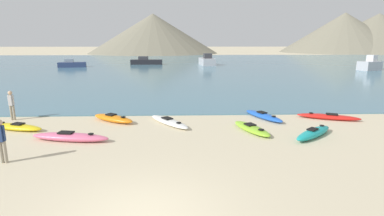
# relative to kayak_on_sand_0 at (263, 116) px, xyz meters

# --- Properties ---
(bay_water) EXTENTS (160.00, 70.00, 0.06)m
(bay_water) POSITION_rel_kayak_on_sand_0_xyz_m (-5.39, 35.81, -0.12)
(bay_water) COLOR teal
(bay_water) RESTS_ON ground_plane
(far_hill_left) EXTENTS (42.10, 42.10, 12.61)m
(far_hill_left) POSITION_rel_kayak_on_sand_0_xyz_m (-13.68, 85.82, 6.15)
(far_hill_left) COLOR gray
(far_hill_left) RESTS_ON ground_plane
(far_hill_midleft) EXTENTS (42.90, 42.90, 13.58)m
(far_hill_midleft) POSITION_rel_kayak_on_sand_0_xyz_m (52.47, 90.86, 6.64)
(far_hill_midleft) COLOR gray
(far_hill_midleft) RESTS_ON ground_plane
(far_hill_midright) EXTENTS (49.23, 49.23, 13.25)m
(far_hill_midright) POSITION_rel_kayak_on_sand_0_xyz_m (63.87, 89.76, 6.47)
(far_hill_midright) COLOR gray
(far_hill_midright) RESTS_ON ground_plane
(kayak_on_sand_0) EXTENTS (1.80, 2.82, 0.35)m
(kayak_on_sand_0) POSITION_rel_kayak_on_sand_0_xyz_m (0.00, 0.00, 0.00)
(kayak_on_sand_0) COLOR blue
(kayak_on_sand_0) RESTS_ON ground_plane
(kayak_on_sand_1) EXTENTS (3.43, 1.22, 0.39)m
(kayak_on_sand_1) POSITION_rel_kayak_on_sand_0_xyz_m (-9.06, -3.37, 0.02)
(kayak_on_sand_1) COLOR #E5668C
(kayak_on_sand_1) RESTS_ON ground_plane
(kayak_on_sand_2) EXTENTS (1.67, 2.72, 0.32)m
(kayak_on_sand_2) POSITION_rel_kayak_on_sand_0_xyz_m (-1.17, -2.26, -0.01)
(kayak_on_sand_2) COLOR #8CCC2D
(kayak_on_sand_2) RESTS_ON ground_plane
(kayak_on_sand_3) EXTENTS (2.95, 1.51, 0.34)m
(kayak_on_sand_3) POSITION_rel_kayak_on_sand_0_xyz_m (-12.18, -1.68, -0.00)
(kayak_on_sand_3) COLOR yellow
(kayak_on_sand_3) RESTS_ON ground_plane
(kayak_on_sand_4) EXTENTS (2.38, 2.94, 0.30)m
(kayak_on_sand_4) POSITION_rel_kayak_on_sand_0_xyz_m (-5.04, -0.91, -0.02)
(kayak_on_sand_4) COLOR white
(kayak_on_sand_4) RESTS_ON ground_plane
(kayak_on_sand_5) EXTENTS (2.49, 2.27, 0.41)m
(kayak_on_sand_5) POSITION_rel_kayak_on_sand_0_xyz_m (1.34, -3.20, 0.03)
(kayak_on_sand_5) COLOR teal
(kayak_on_sand_5) RESTS_ON ground_plane
(kayak_on_sand_6) EXTENTS (3.17, 1.69, 0.33)m
(kayak_on_sand_6) POSITION_rel_kayak_on_sand_0_xyz_m (3.42, -0.28, -0.01)
(kayak_on_sand_6) COLOR red
(kayak_on_sand_6) RESTS_ON ground_plane
(kayak_on_sand_7) EXTENTS (2.60, 2.09, 0.39)m
(kayak_on_sand_7) POSITION_rel_kayak_on_sand_0_xyz_m (-7.95, -0.34, 0.02)
(kayak_on_sand_7) COLOR orange
(kayak_on_sand_7) RESTS_ON ground_plane
(person_near_foreground) EXTENTS (0.31, 0.21, 1.54)m
(person_near_foreground) POSITION_rel_kayak_on_sand_0_xyz_m (-10.49, -5.62, 0.73)
(person_near_foreground) COLOR gray
(person_near_foreground) RESTS_ON ground_plane
(person_near_waterline) EXTENTS (0.32, 0.23, 1.56)m
(person_near_waterline) POSITION_rel_kayak_on_sand_0_xyz_m (-13.28, 0.13, 0.74)
(person_near_waterline) COLOR gray
(person_near_waterline) RESTS_ON ground_plane
(moored_boat_0) EXTENTS (2.57, 4.91, 1.95)m
(moored_boat_0) POSITION_rel_kayak_on_sand_0_xyz_m (-0.15, 35.07, 0.59)
(moored_boat_0) COLOR #B2B2B7
(moored_boat_0) RESTS_ON bay_water
(moored_boat_1) EXTENTS (5.36, 1.51, 1.37)m
(moored_boat_1) POSITION_rel_kayak_on_sand_0_xyz_m (-10.54, 36.94, 0.39)
(moored_boat_1) COLOR black
(moored_boat_1) RESTS_ON bay_water
(moored_boat_2) EXTENTS (3.57, 2.84, 2.09)m
(moored_boat_2) POSITION_rel_kayak_on_sand_0_xyz_m (21.74, 25.53, 0.64)
(moored_boat_2) COLOR #B2B2B7
(moored_boat_2) RESTS_ON bay_water
(moored_boat_4) EXTENTS (4.30, 2.34, 1.28)m
(moored_boat_4) POSITION_rel_kayak_on_sand_0_xyz_m (-21.43, 31.85, 0.36)
(moored_boat_4) COLOR navy
(moored_boat_4) RESTS_ON bay_water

